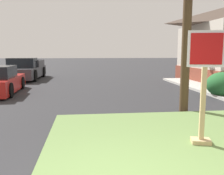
# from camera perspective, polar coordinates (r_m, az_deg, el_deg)

# --- Properties ---
(grass_corner_patch) EXTENTS (5.97, 4.75, 0.08)m
(grass_corner_patch) POSITION_cam_1_polar(r_m,az_deg,el_deg) (5.42, 18.34, -11.79)
(grass_corner_patch) COLOR #668447
(grass_corner_patch) RESTS_ON ground
(stop_sign) EXTENTS (0.65, 0.36, 2.16)m
(stop_sign) POSITION_cam_1_polar(r_m,az_deg,el_deg) (5.02, 20.32, -0.86)
(stop_sign) COLOR tan
(stop_sign) RESTS_ON grass_corner_patch
(manhole_cover) EXTENTS (0.70, 0.70, 0.02)m
(manhole_cover) POSITION_cam_1_polar(r_m,az_deg,el_deg) (5.24, 0.37, -12.40)
(manhole_cover) COLOR black
(manhole_cover) RESTS_ON ground
(pickup_truck_charcoal) EXTENTS (2.13, 5.16, 1.48)m
(pickup_truck_charcoal) POSITION_cam_1_polar(r_m,az_deg,el_deg) (18.13, -19.35, 3.74)
(pickup_truck_charcoal) COLOR #38383D
(pickup_truck_charcoal) RESTS_ON ground
(shrub_by_curb) EXTENTS (1.44, 1.44, 1.04)m
(shrub_by_curb) POSITION_cam_1_polar(r_m,az_deg,el_deg) (11.30, 24.35, 0.64)
(shrub_by_curb) COLOR #245F2E
(shrub_by_curb) RESTS_ON ground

